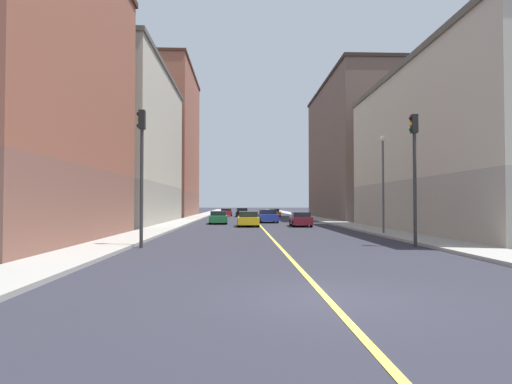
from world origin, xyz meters
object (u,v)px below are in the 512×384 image
object	(u,v)px
building_right_distant	(162,143)
traffic_light_right_near	(141,159)
car_maroon	(301,219)
car_orange	(274,213)
building_right_midblock	(119,146)
traffic_light_left_near	(414,162)
car_yellow	(248,219)
car_red	(226,212)
building_left_near	(467,149)
building_left_mid	(359,151)
car_blue	(268,216)
car_green	(218,218)
street_lamp_left_near	(383,173)
car_black	(242,212)

from	to	relation	value
building_right_distant	traffic_light_right_near	size ratio (longest dim) A/B	3.63
car_maroon	car_orange	bearing A→B (deg)	90.21
building_right_midblock	traffic_light_left_near	xyz separation A→B (m)	(21.02, -24.19, -3.90)
car_yellow	car_red	bearing A→B (deg)	95.47
building_left_near	building_right_midblock	distance (m)	32.47
building_left_mid	car_red	xyz separation A→B (m)	(-18.70, 12.74, -8.63)
building_left_mid	car_blue	xyz separation A→B (m)	(-13.37, -11.33, -8.55)
building_left_mid	car_green	size ratio (longest dim) A/B	5.38
building_left_near	car_green	size ratio (longest dim) A/B	5.27
building_right_distant	car_green	world-z (taller)	building_right_distant
street_lamp_left_near	car_red	size ratio (longest dim) A/B	1.50
traffic_light_left_near	car_yellow	size ratio (longest dim) A/B	1.46
car_orange	traffic_light_right_near	bearing A→B (deg)	-102.04
building_right_midblock	car_green	bearing A→B (deg)	-4.70
building_left_near	car_maroon	xyz separation A→B (m)	(-10.91, 8.32, -5.38)
building_left_mid	car_green	distance (m)	24.80
building_left_near	building_right_distant	size ratio (longest dim) A/B	1.04
traffic_light_right_near	car_black	world-z (taller)	traffic_light_right_near
building_left_near	car_green	distance (m)	23.68
car_yellow	car_orange	size ratio (longest dim) A/B	0.95
traffic_light_right_near	street_lamp_left_near	distance (m)	15.92
building_left_mid	building_right_distant	size ratio (longest dim) A/B	1.06
building_right_midblock	traffic_light_right_near	bearing A→B (deg)	-71.80
building_left_mid	building_right_distant	distance (m)	31.25
car_green	car_black	bearing A→B (deg)	83.84
building_right_midblock	car_yellow	xyz separation A→B (m)	(13.35, -5.87, -7.35)
building_right_midblock	car_red	size ratio (longest dim) A/B	5.29
traffic_light_right_near	street_lamp_left_near	world-z (taller)	street_lamp_left_near
building_left_near	building_left_mid	xyz separation A→B (m)	(0.00, 27.55, 3.21)
car_red	building_left_near	bearing A→B (deg)	-65.11
car_blue	building_left_mid	bearing A→B (deg)	40.30
street_lamp_left_near	car_maroon	world-z (taller)	street_lamp_left_near
car_maroon	car_red	bearing A→B (deg)	103.69
car_yellow	car_maroon	distance (m)	4.76
building_left_mid	street_lamp_left_near	size ratio (longest dim) A/B	3.88
traffic_light_right_near	street_lamp_left_near	bearing A→B (deg)	27.82
car_green	car_yellow	bearing A→B (deg)	-59.47
building_left_near	car_maroon	size ratio (longest dim) A/B	5.97
building_left_mid	car_yellow	world-z (taller)	building_left_mid
building_left_mid	car_maroon	distance (m)	23.72
traffic_light_right_near	car_orange	bearing A→B (deg)	77.96
building_left_mid	car_yellow	size ratio (longest dim) A/B	5.69
car_blue	car_maroon	size ratio (longest dim) A/B	1.07
building_right_midblock	car_orange	bearing A→B (deg)	51.82
building_left_near	car_yellow	bearing A→B (deg)	151.26
traffic_light_left_near	car_maroon	distance (m)	18.61
car_black	car_green	bearing A→B (deg)	-96.16
building_left_mid	car_maroon	xyz separation A→B (m)	(-10.91, -19.23, -8.59)
traffic_light_right_near	traffic_light_left_near	bearing A→B (deg)	0.00
car_yellow	car_green	size ratio (longest dim) A/B	0.94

